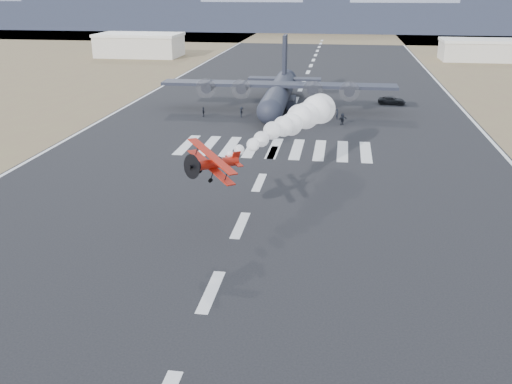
% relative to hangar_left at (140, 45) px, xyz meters
% --- Properties ---
extents(scrub_far, '(500.00, 80.00, 0.00)m').
position_rel_hangar_left_xyz_m(scrub_far, '(52.00, 85.00, -3.41)').
color(scrub_far, brown).
rests_on(scrub_far, ground).
extents(runway_markings, '(60.00, 260.00, 0.01)m').
position_rel_hangar_left_xyz_m(runway_markings, '(52.00, -85.00, -3.40)').
color(runway_markings, silver).
rests_on(runway_markings, ground).
extents(ridge_seg_b, '(150.00, 50.00, 15.00)m').
position_rel_hangar_left_xyz_m(ridge_seg_b, '(-78.00, 115.00, 4.09)').
color(ridge_seg_b, gray).
rests_on(ridge_seg_b, ground).
extents(ridge_seg_c, '(150.00, 50.00, 17.00)m').
position_rel_hangar_left_xyz_m(ridge_seg_c, '(-13.00, 115.00, 5.09)').
color(ridge_seg_c, gray).
rests_on(ridge_seg_c, ground).
extents(ridge_seg_d, '(150.00, 50.00, 13.00)m').
position_rel_hangar_left_xyz_m(ridge_seg_d, '(52.00, 115.00, 3.09)').
color(ridge_seg_d, gray).
rests_on(ridge_seg_d, ground).
extents(ridge_seg_e, '(150.00, 50.00, 15.00)m').
position_rel_hangar_left_xyz_m(ridge_seg_e, '(117.00, 115.00, 4.09)').
color(ridge_seg_e, gray).
rests_on(ridge_seg_e, ground).
extents(hangar_left, '(24.50, 14.50, 6.70)m').
position_rel_hangar_left_xyz_m(hangar_left, '(0.00, 0.00, 0.00)').
color(hangar_left, '#BDB7A8').
rests_on(hangar_left, ground).
extents(hangar_right, '(20.50, 12.50, 5.90)m').
position_rel_hangar_left_xyz_m(hangar_right, '(98.00, 5.00, -0.40)').
color(hangar_right, '#BDB7A8').
rests_on(hangar_right, ground).
extents(aerobatic_biplane, '(5.69, 5.63, 3.30)m').
position_rel_hangar_left_xyz_m(aerobatic_biplane, '(49.79, -121.54, 2.52)').
color(aerobatic_biplane, '#AF0B0F').
extents(smoke_trail, '(9.74, 24.25, 3.78)m').
position_rel_hangar_left_xyz_m(smoke_trail, '(56.64, -101.48, 2.69)').
color(smoke_trail, white).
extents(transport_aircraft, '(40.02, 32.99, 11.59)m').
position_rel_hangar_left_xyz_m(transport_aircraft, '(49.68, -69.19, -0.42)').
color(transport_aircraft, black).
rests_on(transport_aircraft, ground).
extents(support_vehicle, '(5.14, 2.88, 1.36)m').
position_rel_hangar_left_xyz_m(support_vehicle, '(69.56, -62.49, -2.73)').
color(support_vehicle, black).
rests_on(support_vehicle, ground).
extents(crew_a, '(0.61, 0.51, 1.65)m').
position_rel_hangar_left_xyz_m(crew_a, '(56.55, -78.80, -2.58)').
color(crew_a, black).
rests_on(crew_a, ground).
extents(crew_b, '(1.03, 1.00, 1.83)m').
position_rel_hangar_left_xyz_m(crew_b, '(49.40, -78.14, -2.49)').
color(crew_b, black).
rests_on(crew_b, ground).
extents(crew_c, '(0.63, 1.14, 1.69)m').
position_rel_hangar_left_xyz_m(crew_c, '(44.43, -77.15, -2.56)').
color(crew_c, black).
rests_on(crew_c, ground).
extents(crew_d, '(0.60, 0.98, 1.58)m').
position_rel_hangar_left_xyz_m(crew_d, '(38.14, -77.63, -2.62)').
color(crew_d, black).
rests_on(crew_d, ground).
extents(crew_e, '(0.93, 0.70, 1.70)m').
position_rel_hangar_left_xyz_m(crew_e, '(50.44, -77.57, -2.56)').
color(crew_e, black).
rests_on(crew_e, ground).
extents(crew_f, '(1.57, 1.61, 1.83)m').
position_rel_hangar_left_xyz_m(crew_f, '(60.82, -80.09, -2.49)').
color(crew_f, black).
rests_on(crew_f, ground).
extents(crew_g, '(0.60, 0.69, 1.69)m').
position_rel_hangar_left_xyz_m(crew_g, '(59.96, -76.27, -2.56)').
color(crew_g, black).
rests_on(crew_g, ground).
extents(crew_h, '(0.98, 0.80, 1.75)m').
position_rel_hangar_left_xyz_m(crew_h, '(58.13, -72.33, -2.53)').
color(crew_h, black).
rests_on(crew_h, ground).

